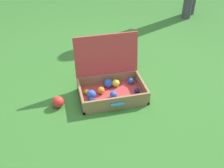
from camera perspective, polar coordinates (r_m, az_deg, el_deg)
ground_plane at (r=2.28m, az=0.30°, el=-2.88°), size 16.00×16.00×0.00m
open_suitcase at (r=2.27m, az=-0.49°, el=0.24°), size 0.55×0.44×0.47m
stray_ball_on_grass at (r=2.21m, az=-11.34°, el=-3.72°), size 0.09×0.09×0.09m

